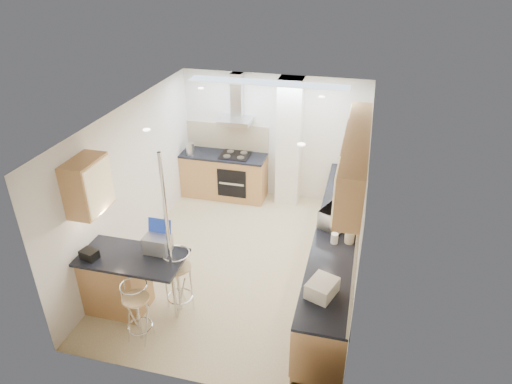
% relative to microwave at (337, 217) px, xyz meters
% --- Properties ---
extents(ground, '(4.80, 4.80, 0.00)m').
position_rel_microwave_xyz_m(ground, '(-1.47, -0.01, -1.07)').
color(ground, tan).
rests_on(ground, ground).
extents(room_shell, '(3.64, 4.84, 2.51)m').
position_rel_microwave_xyz_m(room_shell, '(-1.14, 0.36, 0.47)').
color(room_shell, white).
rests_on(room_shell, ground).
extents(right_counter, '(0.63, 4.40, 0.92)m').
position_rel_microwave_xyz_m(right_counter, '(0.03, -0.01, -0.61)').
color(right_counter, '#B18246').
rests_on(right_counter, ground).
extents(back_counter, '(1.70, 0.63, 0.92)m').
position_rel_microwave_xyz_m(back_counter, '(-2.42, 2.09, -0.61)').
color(back_counter, '#B18246').
rests_on(back_counter, ground).
extents(peninsula, '(1.47, 0.72, 0.94)m').
position_rel_microwave_xyz_m(peninsula, '(-2.59, -1.46, -0.59)').
color(peninsula, '#B18246').
rests_on(peninsula, ground).
extents(microwave, '(0.55, 0.63, 0.29)m').
position_rel_microwave_xyz_m(microwave, '(0.00, 0.00, 0.00)').
color(microwave, white).
rests_on(microwave, right_counter).
extents(laptop, '(0.34, 0.26, 0.24)m').
position_rel_microwave_xyz_m(laptop, '(-2.26, -1.27, -0.01)').
color(laptop, '#A1A4A9').
rests_on(laptop, peninsula).
extents(bag, '(0.25, 0.21, 0.12)m').
position_rel_microwave_xyz_m(bag, '(-3.07, -1.63, -0.07)').
color(bag, black).
rests_on(bag, peninsula).
extents(bar_stool_near, '(0.46, 0.46, 0.90)m').
position_rel_microwave_xyz_m(bar_stool_near, '(-2.30, -1.93, -0.62)').
color(bar_stool_near, tan).
rests_on(bar_stool_near, ground).
extents(bar_stool_end, '(0.50, 0.50, 0.98)m').
position_rel_microwave_xyz_m(bar_stool_end, '(-2.00, -1.29, -0.58)').
color(bar_stool_end, tan).
rests_on(bar_stool_end, ground).
extents(jar_a, '(0.16, 0.16, 0.19)m').
position_rel_microwave_xyz_m(jar_a, '(0.02, 0.83, -0.05)').
color(jar_a, silver).
rests_on(jar_a, right_counter).
extents(jar_b, '(0.11, 0.11, 0.16)m').
position_rel_microwave_xyz_m(jar_b, '(-0.01, 1.09, -0.07)').
color(jar_b, silver).
rests_on(jar_b, right_counter).
extents(jar_c, '(0.16, 0.16, 0.19)m').
position_rel_microwave_xyz_m(jar_c, '(0.21, -0.40, -0.05)').
color(jar_c, '#BDB297').
rests_on(jar_c, right_counter).
extents(jar_d, '(0.10, 0.10, 0.15)m').
position_rel_microwave_xyz_m(jar_d, '(0.01, -0.46, -0.07)').
color(jar_d, white).
rests_on(jar_d, right_counter).
extents(bread_bin, '(0.40, 0.45, 0.19)m').
position_rel_microwave_xyz_m(bread_bin, '(-0.03, -1.58, -0.05)').
color(bread_bin, silver).
rests_on(bread_bin, right_counter).
extents(kettle, '(0.16, 0.16, 0.24)m').
position_rel_microwave_xyz_m(kettle, '(-3.05, 1.93, -0.03)').
color(kettle, silver).
rests_on(kettle, back_counter).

